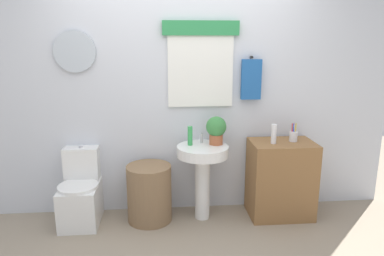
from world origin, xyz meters
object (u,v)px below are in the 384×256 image
at_px(wooden_cabinet, 281,179).
at_px(toothbrush_cup, 293,136).
at_px(pedestal_sink, 203,164).
at_px(lotion_bottle, 274,134).
at_px(potted_plant, 216,129).
at_px(soap_bottle, 190,136).
at_px(laundry_hamper, 149,193).
at_px(toilet, 81,194).

distance_m(wooden_cabinet, toothbrush_cup, 0.46).
bearing_deg(pedestal_sink, lotion_bottle, -3.29).
distance_m(lotion_bottle, toothbrush_cup, 0.23).
height_order(lotion_bottle, toothbrush_cup, lotion_bottle).
height_order(wooden_cabinet, toothbrush_cup, toothbrush_cup).
height_order(potted_plant, lotion_bottle, potted_plant).
height_order(soap_bottle, potted_plant, potted_plant).
bearing_deg(laundry_hamper, toothbrush_cup, 0.79).
bearing_deg(soap_bottle, wooden_cabinet, -3.09).
height_order(toilet, soap_bottle, soap_bottle).
xyz_separation_m(wooden_cabinet, soap_bottle, (-0.93, 0.05, 0.47)).
xyz_separation_m(toilet, soap_bottle, (1.09, 0.02, 0.57)).
bearing_deg(potted_plant, laundry_hamper, -174.91).
bearing_deg(pedestal_sink, potted_plant, 23.20).
height_order(potted_plant, toothbrush_cup, potted_plant).
bearing_deg(wooden_cabinet, laundry_hamper, 180.00).
bearing_deg(soap_bottle, potted_plant, 2.20).
height_order(laundry_hamper, wooden_cabinet, wooden_cabinet).
distance_m(laundry_hamper, potted_plant, 0.93).
bearing_deg(lotion_bottle, potted_plant, 169.78).
relative_size(toilet, laundry_hamper, 1.30).
relative_size(soap_bottle, toothbrush_cup, 1.03).
bearing_deg(laundry_hamper, toilet, 177.13).
xyz_separation_m(pedestal_sink, potted_plant, (0.14, 0.06, 0.35)).
distance_m(laundry_hamper, lotion_bottle, 1.36).
bearing_deg(wooden_cabinet, lotion_bottle, -160.14).
bearing_deg(pedestal_sink, soap_bottle, 157.38).
xyz_separation_m(pedestal_sink, toothbrush_cup, (0.92, 0.02, 0.27)).
height_order(pedestal_sink, lotion_bottle, lotion_bottle).
height_order(toilet, laundry_hamper, toilet).
bearing_deg(lotion_bottle, laundry_hamper, 178.13).
relative_size(toilet, pedestal_sink, 0.98).
bearing_deg(wooden_cabinet, toilet, 179.04).
bearing_deg(toothbrush_cup, laundry_hamper, -179.21).
bearing_deg(wooden_cabinet, potted_plant, 174.85).
bearing_deg(soap_bottle, laundry_hamper, -173.10).
bearing_deg(lotion_bottle, wooden_cabinet, 19.86).
xyz_separation_m(lotion_bottle, toothbrush_cup, (0.22, 0.06, -0.04)).
height_order(wooden_cabinet, potted_plant, potted_plant).
xyz_separation_m(potted_plant, lotion_bottle, (0.55, -0.10, -0.04)).
bearing_deg(toilet, lotion_bottle, -2.22).
height_order(soap_bottle, lotion_bottle, lotion_bottle).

